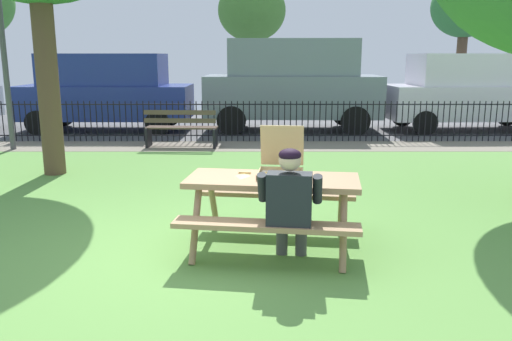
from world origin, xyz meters
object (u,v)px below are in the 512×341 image
at_px(picnic_table_foreground, 272,194).
at_px(pizza_box_open, 280,166).
at_px(park_bench_center, 181,129).
at_px(far_tree_center, 464,8).
at_px(lamp_post_walkway, 0,22).
at_px(parked_car_right, 292,83).
at_px(pizza_slice_on_table, 243,175).
at_px(parked_car_far_right, 471,90).
at_px(adult_at_table, 289,202).
at_px(parked_car_center, 105,90).
at_px(far_tree_midleft, 251,12).

height_order(picnic_table_foreground, pizza_box_open, pizza_box_open).
distance_m(park_bench_center, far_tree_center, 14.73).
distance_m(lamp_post_walkway, parked_car_right, 7.17).
height_order(pizza_slice_on_table, far_tree_center, far_tree_center).
bearing_deg(parked_car_far_right, park_bench_center, -160.10).
height_order(pizza_box_open, park_bench_center, pizza_box_open).
bearing_deg(pizza_box_open, picnic_table_foreground, -124.49).
relative_size(adult_at_table, parked_car_center, 0.26).
bearing_deg(park_bench_center, parked_car_center, 131.56).
bearing_deg(parked_car_center, parked_car_right, -0.00).
relative_size(picnic_table_foreground, pizza_box_open, 3.32).
bearing_deg(parked_car_far_right, picnic_table_foreground, -122.28).
height_order(pizza_slice_on_table, adult_at_table, adult_at_table).
height_order(picnic_table_foreground, parked_car_far_right, parked_car_far_right).
height_order(parked_car_center, parked_car_far_right, same).
relative_size(parked_car_right, far_tree_center, 0.92).
xyz_separation_m(picnic_table_foreground, parked_car_right, (0.81, 9.05, 0.71)).
height_order(park_bench_center, parked_car_right, parked_car_right).
height_order(parked_car_right, parked_car_far_right, parked_car_right).
distance_m(parked_car_center, parked_car_right, 5.10).
relative_size(lamp_post_walkway, parked_car_far_right, 0.96).
bearing_deg(far_tree_center, park_bench_center, -134.65).
xyz_separation_m(pizza_slice_on_table, parked_car_right, (1.13, 8.94, 0.53)).
bearing_deg(picnic_table_foreground, parked_car_right, 84.86).
relative_size(pizza_box_open, far_tree_midleft, 0.12).
distance_m(pizza_slice_on_table, parked_car_center, 9.79).
relative_size(adult_at_table, far_tree_midleft, 0.24).
xyz_separation_m(adult_at_table, parked_car_right, (0.66, 9.57, 0.65)).
bearing_deg(far_tree_midleft, pizza_box_open, -88.48).
distance_m(parked_car_right, far_tree_midleft, 7.92).
xyz_separation_m(picnic_table_foreground, far_tree_center, (8.21, 16.50, 3.28)).
xyz_separation_m(pizza_box_open, park_bench_center, (-1.94, 6.18, -0.45)).
xyz_separation_m(parked_car_right, far_tree_center, (7.40, 7.45, 2.57)).
bearing_deg(lamp_post_walkway, far_tree_center, 37.22).
xyz_separation_m(picnic_table_foreground, pizza_slice_on_table, (-0.31, 0.10, 0.18)).
bearing_deg(parked_car_center, lamp_post_walkway, -112.90).
relative_size(lamp_post_walkway, parked_car_right, 0.95).
height_order(pizza_box_open, parked_car_center, parked_car_center).
distance_m(pizza_slice_on_table, park_bench_center, 6.40).
xyz_separation_m(pizza_box_open, far_tree_midleft, (-0.43, 16.37, 2.86)).
relative_size(park_bench_center, far_tree_center, 0.31).
bearing_deg(parked_car_far_right, adult_at_table, -120.17).
distance_m(adult_at_table, far_tree_center, 19.11).
bearing_deg(far_tree_center, lamp_post_walkway, -142.78).
relative_size(picnic_table_foreground, lamp_post_walkway, 0.44).
distance_m(picnic_table_foreground, park_bench_center, 6.58).
relative_size(park_bench_center, parked_car_far_right, 0.35).
xyz_separation_m(parked_car_center, far_tree_center, (12.49, 7.45, 2.78)).
distance_m(pizza_slice_on_table, far_tree_center, 18.74).
bearing_deg(lamp_post_walkway, pizza_box_open, -46.38).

